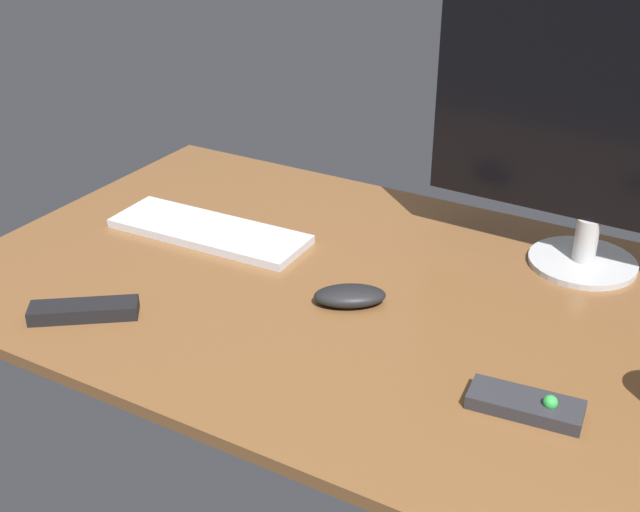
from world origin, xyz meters
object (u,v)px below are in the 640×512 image
computer_mouse (350,296)px  media_remote (526,404)px  tv_remote (84,311)px  keyboard (209,231)px  monitor (605,127)px

computer_mouse → media_remote: bearing=-53.3°
tv_remote → keyboard: bearing=54.2°
media_remote → monitor: bearing=88.8°
monitor → keyboard: size_ratio=1.53×
monitor → tv_remote: 89.18cm
keyboard → media_remote: (68.48, -21.70, 0.25)cm
keyboard → media_remote: bearing=-19.4°
media_remote → keyboard: bearing=156.4°
keyboard → tv_remote: tv_remote is taller
monitor → tv_remote: (-64.24, -56.85, -24.37)cm
monitor → computer_mouse: 49.96cm
monitor → computer_mouse: (-29.52, -32.39, -23.99)cm
computer_mouse → tv_remote: 42.47cm
keyboard → monitor: bearing=18.0°
keyboard → computer_mouse: 36.28cm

